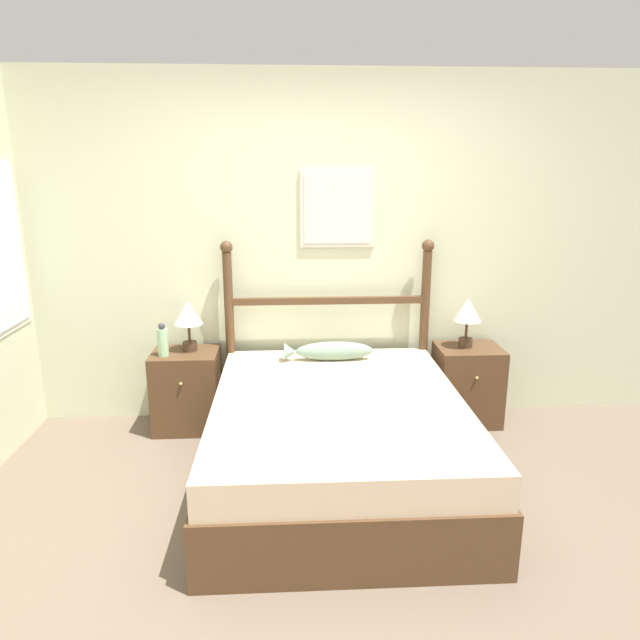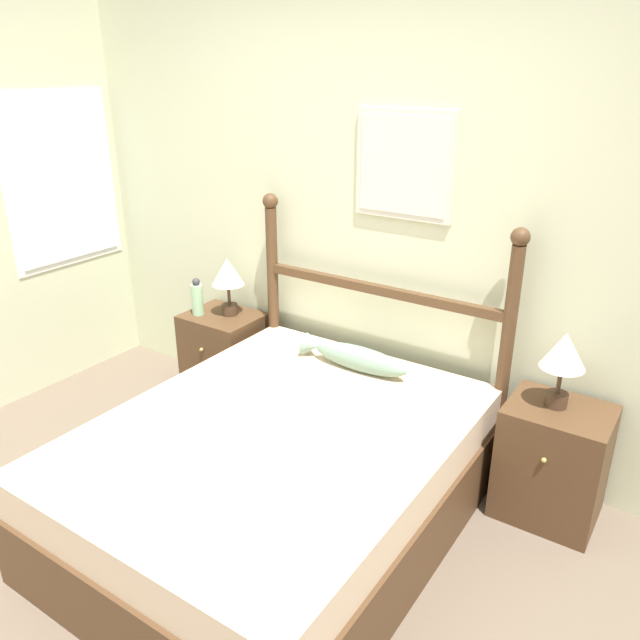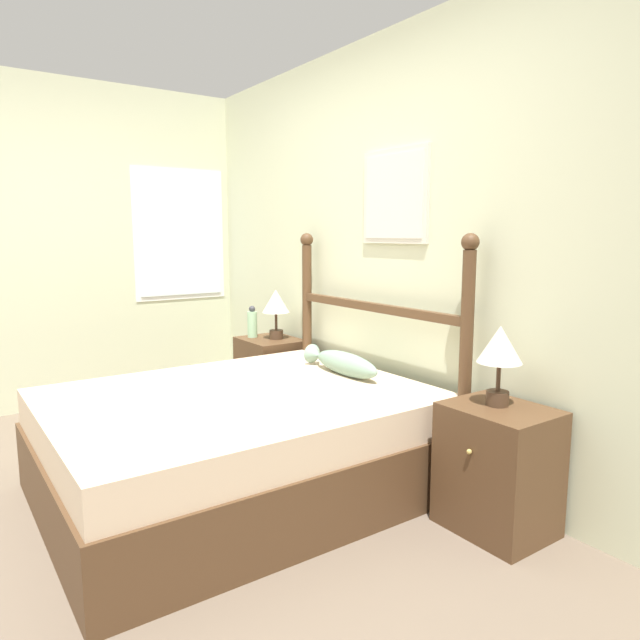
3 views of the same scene
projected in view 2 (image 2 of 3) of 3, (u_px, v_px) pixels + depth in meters
ground_plane at (165, 610)px, 2.54m from camera, size 16.00×16.00×0.00m
wall_back at (380, 220)px, 3.38m from camera, size 6.40×0.08×2.55m
bed at (278, 477)px, 2.92m from camera, size 1.52×1.92×0.55m
headboard at (377, 318)px, 3.44m from camera, size 1.54×0.09×1.37m
nightstand_left at (225, 357)px, 4.07m from camera, size 0.47×0.41×0.59m
nightstand_right at (552, 462)px, 2.99m from camera, size 0.47×0.41×0.59m
table_lamp_left at (228, 275)px, 3.86m from camera, size 0.20×0.20×0.37m
table_lamp_right at (564, 355)px, 2.80m from camera, size 0.20×0.20×0.37m
bottle at (197, 298)px, 3.92m from camera, size 0.07×0.07×0.24m
fish_pillow at (353, 357)px, 3.33m from camera, size 0.63×0.12×0.14m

